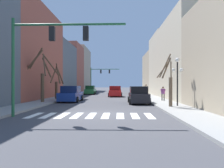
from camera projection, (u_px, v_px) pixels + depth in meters
ground_plane at (93, 114)px, 14.22m from camera, size 240.00×240.00×0.00m
sidewalk_right at (189, 113)px, 14.03m from camera, size 2.67×90.00×0.15m
building_row_left at (53, 63)px, 40.72m from camera, size 6.00×64.01×12.65m
building_row_right at (181, 65)px, 30.94m from camera, size 6.00×45.44×10.28m
crosswalk_stripes at (91, 115)px, 13.57m from camera, size 7.65×2.60×0.01m
traffic_signal_near at (46, 45)px, 13.00m from camera, size 6.83×0.28×5.91m
traffic_signal_far at (99, 74)px, 49.87m from camera, size 6.62×0.28×5.80m
street_lamp_right_corner at (177, 72)px, 18.16m from camera, size 0.95×0.36×4.01m
car_parked_left_mid at (71, 94)px, 24.53m from camera, size 2.21×4.80×1.76m
car_parked_left_far at (115, 92)px, 34.71m from camera, size 2.15×4.72×1.68m
car_parked_right_far at (138, 95)px, 22.19m from camera, size 2.06×4.42×1.74m
car_parked_right_mid at (90, 90)px, 42.07m from camera, size 2.04×4.31×1.70m
pedestrian_crossing_street at (146, 89)px, 31.71m from camera, size 0.60×0.62×1.79m
pedestrian_waiting_at_curb at (163, 92)px, 24.03m from camera, size 0.53×0.52×1.55m
street_tree_left_far at (41, 76)px, 22.28m from camera, size 3.58×2.70×5.58m
street_tree_right_mid at (169, 84)px, 17.73m from camera, size 1.44×1.25×4.28m
street_tree_right_near at (57, 82)px, 27.10m from camera, size 1.16×2.61×4.41m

